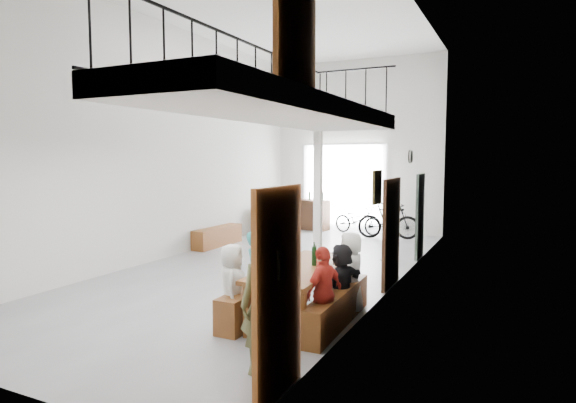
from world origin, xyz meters
The scene contains 24 objects.
floor centered at (0.00, 0.00, 0.00)m, with size 12.00×12.00×0.00m, color slate.
room_walls centered at (0.00, 0.00, 3.55)m, with size 12.00×12.00×12.00m.
gateway_portal centered at (-0.40, 5.94, 1.40)m, with size 2.80×0.08×2.80m, color white.
right_wall_decor centered at (2.70, -1.87, 1.74)m, with size 0.07×8.28×5.07m.
balcony centered at (1.98, -3.13, 2.96)m, with size 1.52×5.62×4.00m.
tasting_table centered at (2.00, -2.69, 0.71)m, with size 0.98×2.32×0.79m.
bench_inner centered at (1.37, -2.78, 0.25)m, with size 0.34×2.15×0.49m, color brown.
bench_wall centered at (2.53, -2.70, 0.25)m, with size 0.28×2.16×0.50m, color brown.
tableware centered at (2.01, -2.82, 0.93)m, with size 0.41×1.44×0.35m.
side_bench centered at (-2.50, 1.72, 0.26)m, with size 0.40×1.82×0.51m, color brown.
oak_barrel centered at (-2.33, 3.97, 0.42)m, with size 0.57×0.57×0.83m.
serving_counter centered at (-1.75, 5.65, 0.49)m, with size 1.87×0.52×0.99m, color #331C0D.
counter_bottles centered at (-1.75, 5.66, 1.13)m, with size 1.61×0.33×0.28m.
guest_left_a centered at (1.25, -3.47, 0.60)m, with size 0.58×0.38×1.19m, color silver.
guest_left_b centered at (1.26, -2.78, 0.64)m, with size 0.46×0.30×1.27m, color #227270.
guest_left_c centered at (1.23, -2.21, 0.53)m, with size 0.52×0.41×1.07m, color silver.
guest_left_d centered at (1.17, -1.75, 0.63)m, with size 0.82×0.47×1.26m, color #227270.
guest_right_a centered at (2.53, -3.24, 0.61)m, with size 0.72×0.30×1.22m, color red.
guest_right_b centered at (2.52, -2.52, 0.57)m, with size 1.06×0.34×1.14m, color black.
guest_right_c centered at (2.51, -2.08, 0.62)m, with size 0.61×0.40×1.25m, color silver.
host_standing centered at (2.34, -4.51, 0.76)m, with size 0.56×0.37×1.53m, color brown.
potted_plant centered at (2.45, 0.60, 0.20)m, with size 0.35×0.31×0.39m, color #1C4E22.
bicycle_near centered at (0.28, 5.34, 0.44)m, with size 0.58×1.67×0.88m, color black.
bicycle_far centered at (1.37, 4.86, 0.54)m, with size 0.50×1.79×1.07m, color black.
Camera 1 is at (4.79, -9.01, 2.37)m, focal length 30.00 mm.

